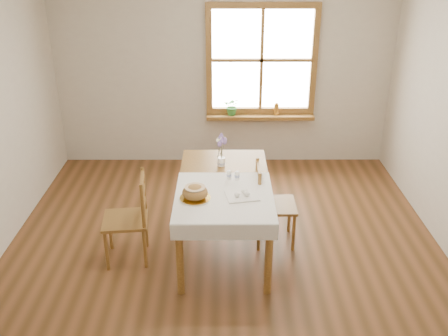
# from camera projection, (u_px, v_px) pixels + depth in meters

# --- Properties ---
(ground) EXTENTS (5.00, 5.00, 0.00)m
(ground) POSITION_uv_depth(u_px,v_px,m) (224.00, 263.00, 4.93)
(ground) COLOR brown
(ground) RESTS_ON ground
(room_walls) EXTENTS (4.60, 5.10, 2.65)m
(room_walls) POSITION_uv_depth(u_px,v_px,m) (224.00, 97.00, 4.20)
(room_walls) COLOR beige
(room_walls) RESTS_ON ground
(window) EXTENTS (1.46, 0.08, 1.46)m
(window) POSITION_uv_depth(u_px,v_px,m) (262.00, 60.00, 6.54)
(window) COLOR olive
(window) RESTS_ON ground
(window_sill) EXTENTS (1.46, 0.20, 0.05)m
(window_sill) POSITION_uv_depth(u_px,v_px,m) (260.00, 117.00, 6.81)
(window_sill) COLOR olive
(window_sill) RESTS_ON ground
(dining_table) EXTENTS (0.90, 1.60, 0.75)m
(dining_table) POSITION_uv_depth(u_px,v_px,m) (224.00, 190.00, 4.91)
(dining_table) COLOR olive
(dining_table) RESTS_ON ground
(table_linen) EXTENTS (0.91, 0.99, 0.01)m
(table_linen) POSITION_uv_depth(u_px,v_px,m) (224.00, 196.00, 4.60)
(table_linen) COLOR silver
(table_linen) RESTS_ON dining_table
(chair_left) EXTENTS (0.49, 0.47, 0.91)m
(chair_left) POSITION_uv_depth(u_px,v_px,m) (125.00, 219.00, 4.82)
(chair_left) COLOR olive
(chair_left) RESTS_ON ground
(chair_right) EXTENTS (0.43, 0.41, 0.88)m
(chair_right) POSITION_uv_depth(u_px,v_px,m) (276.00, 204.00, 5.11)
(chair_right) COLOR olive
(chair_right) RESTS_ON ground
(bread_plate) EXTENTS (0.30, 0.30, 0.01)m
(bread_plate) POSITION_uv_depth(u_px,v_px,m) (195.00, 198.00, 4.54)
(bread_plate) COLOR white
(bread_plate) RESTS_ON table_linen
(bread_loaf) EXTENTS (0.23, 0.23, 0.13)m
(bread_loaf) POSITION_uv_depth(u_px,v_px,m) (195.00, 191.00, 4.51)
(bread_loaf) COLOR olive
(bread_loaf) RESTS_ON bread_plate
(egg_napkin) EXTENTS (0.33, 0.29, 0.01)m
(egg_napkin) POSITION_uv_depth(u_px,v_px,m) (242.00, 196.00, 4.59)
(egg_napkin) COLOR silver
(egg_napkin) RESTS_ON table_linen
(eggs) EXTENTS (0.26, 0.24, 0.05)m
(eggs) POSITION_uv_depth(u_px,v_px,m) (242.00, 193.00, 4.57)
(eggs) COLOR white
(eggs) RESTS_ON egg_napkin
(salt_shaker) EXTENTS (0.05, 0.05, 0.09)m
(salt_shaker) POSITION_uv_depth(u_px,v_px,m) (229.00, 174.00, 4.90)
(salt_shaker) COLOR white
(salt_shaker) RESTS_ON table_linen
(pepper_shaker) EXTENTS (0.05, 0.05, 0.09)m
(pepper_shaker) POSITION_uv_depth(u_px,v_px,m) (237.00, 175.00, 4.89)
(pepper_shaker) COLOR white
(pepper_shaker) RESTS_ON table_linen
(flower_vase) EXTENTS (0.09, 0.09, 0.09)m
(flower_vase) POSITION_uv_depth(u_px,v_px,m) (221.00, 162.00, 5.19)
(flower_vase) COLOR white
(flower_vase) RESTS_ON dining_table
(lavender_bouquet) EXTENTS (0.14, 0.14, 0.26)m
(lavender_bouquet) POSITION_uv_depth(u_px,v_px,m) (221.00, 147.00, 5.12)
(lavender_bouquet) COLOR #74599F
(lavender_bouquet) RESTS_ON flower_vase
(potted_plant) EXTENTS (0.26, 0.28, 0.19)m
(potted_plant) POSITION_uv_depth(u_px,v_px,m) (232.00, 108.00, 6.75)
(potted_plant) COLOR #327830
(potted_plant) RESTS_ON window_sill
(amber_bottle) EXTENTS (0.06, 0.06, 0.17)m
(amber_bottle) POSITION_uv_depth(u_px,v_px,m) (276.00, 109.00, 6.76)
(amber_bottle) COLOR #AC6D1F
(amber_bottle) RESTS_ON window_sill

